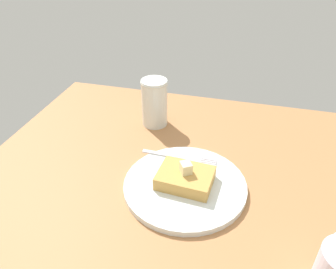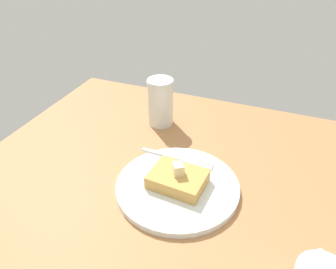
# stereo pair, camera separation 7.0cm
# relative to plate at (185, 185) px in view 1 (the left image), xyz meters

# --- Properties ---
(table_surface) EXTENTS (0.93, 0.93, 0.03)m
(table_surface) POSITION_rel_plate_xyz_m (-0.08, -0.03, -0.02)
(table_surface) COLOR #AB7345
(table_surface) RESTS_ON ground
(plate) EXTENTS (0.24, 0.24, 0.01)m
(plate) POSITION_rel_plate_xyz_m (0.00, 0.00, 0.00)
(plate) COLOR white
(plate) RESTS_ON table_surface
(toast_slice_center) EXTENTS (0.08, 0.11, 0.03)m
(toast_slice_center) POSITION_rel_plate_xyz_m (0.00, 0.00, 0.02)
(toast_slice_center) COLOR #C79547
(toast_slice_center) RESTS_ON plate
(butter_pat_primary) EXTENTS (0.03, 0.03, 0.02)m
(butter_pat_primary) POSITION_rel_plate_xyz_m (0.00, -0.00, 0.04)
(butter_pat_primary) COLOR beige
(butter_pat_primary) RESTS_ON toast_slice_center
(fork) EXTENTS (0.02, 0.16, 0.00)m
(fork) POSITION_rel_plate_xyz_m (0.07, 0.02, 0.01)
(fork) COLOR silver
(fork) RESTS_ON plate
(syrup_jar) EXTENTS (0.07, 0.07, 0.12)m
(syrup_jar) POSITION_rel_plate_xyz_m (0.21, 0.12, 0.05)
(syrup_jar) COLOR #57260E
(syrup_jar) RESTS_ON table_surface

